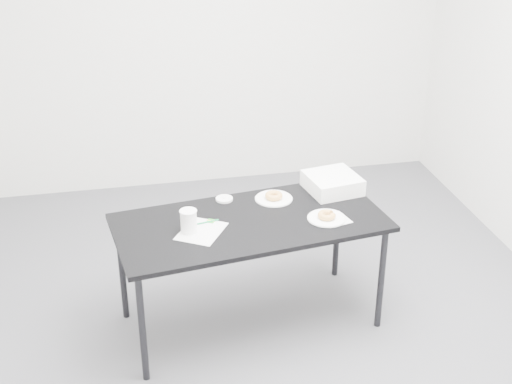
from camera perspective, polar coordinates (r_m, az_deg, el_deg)
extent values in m
plane|color=#4A4A4F|center=(4.39, -0.96, -10.06)|extent=(4.00, 4.00, 0.00)
cube|color=silver|center=(5.65, -5.01, 13.42)|extent=(4.00, 0.02, 2.70)
cube|color=black|center=(4.00, -0.47, -2.46)|extent=(1.59, 0.91, 0.03)
cylinder|color=black|center=(3.80, -9.09, -10.74)|extent=(0.04, 0.04, 0.66)
cylinder|color=black|center=(4.29, -10.67, -6.16)|extent=(0.04, 0.04, 0.66)
cylinder|color=black|center=(4.20, 10.00, -6.84)|extent=(0.04, 0.04, 0.66)
cylinder|color=black|center=(4.65, 6.49, -3.12)|extent=(0.04, 0.04, 0.66)
cube|color=white|center=(3.90, -4.40, -3.14)|extent=(0.32, 0.34, 0.00)
cube|color=green|center=(3.99, -3.64, -2.33)|extent=(0.06, 0.06, 0.00)
cylinder|color=#0B7F40|center=(3.98, -3.88, -2.40)|extent=(0.13, 0.03, 0.01)
cube|color=white|center=(4.03, 6.30, -2.19)|extent=(0.18, 0.18, 0.00)
cylinder|color=white|center=(4.03, 5.67, -2.10)|extent=(0.22, 0.22, 0.01)
torus|color=#DF9246|center=(4.02, 5.68, -1.85)|extent=(0.11, 0.11, 0.03)
cylinder|color=white|center=(4.23, 1.43, -0.54)|extent=(0.22, 0.22, 0.01)
torus|color=#DF9246|center=(4.22, 1.43, -0.29)|extent=(0.11, 0.11, 0.03)
cylinder|color=white|center=(3.87, -5.41, -2.34)|extent=(0.09, 0.09, 0.13)
cylinder|color=white|center=(4.22, -2.56, -0.56)|extent=(0.10, 0.10, 0.01)
cube|color=white|center=(4.34, 6.13, 0.73)|extent=(0.34, 0.34, 0.10)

